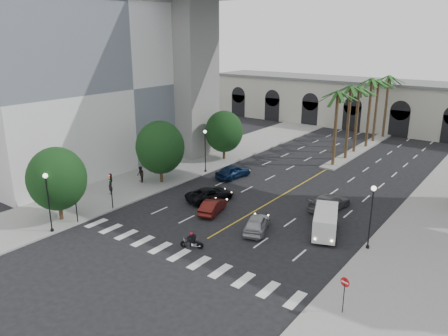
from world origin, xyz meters
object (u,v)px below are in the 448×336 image
Objects in this scene: lamp_post_left_far at (205,147)px; traffic_signal_far at (111,185)px; motorcycle_rider at (192,241)px; car_c at (210,194)px; lamp_post_right at (371,212)px; pedestrian_a at (110,187)px; car_a at (257,223)px; car_d at (329,202)px; cargo_van at (325,222)px; lamp_post_left_near at (48,198)px; car_b at (213,206)px; pedestrian_b at (141,175)px; traffic_signal_near at (75,197)px; do_not_enter_sign at (345,288)px; car_e at (233,171)px.

lamp_post_left_far reaches higher than traffic_signal_far.
car_c is at bearing 96.26° from motorcycle_rider.
lamp_post_right reaches higher than pedestrian_a.
lamp_post_left_far reaches higher than car_a.
car_d reaches higher than car_c.
car_c is at bearing 35.22° from car_d.
cargo_van is 3.16× the size of pedestrian_a.
lamp_post_left_near is at bearing -57.52° from pedestrian_a.
car_c is (6.27, -7.06, -2.53)m from lamp_post_left_far.
lamp_post_left_far is 1.31× the size of car_b.
lamp_post_right reaches higher than pedestrian_b.
car_a is (2.43, 5.65, 0.12)m from motorcycle_rider.
motorcycle_rider is 1.06× the size of pedestrian_a.
car_b is at bearing 31.57° from traffic_signal_far.
traffic_signal_near is 23.69m from car_d.
car_c is 2.65× the size of pedestrian_b.
lamp_post_left_far is at bearing 101.59° from motorcycle_rider.
traffic_signal_near reaches higher than car_d.
car_a is 1.70× the size of do_not_enter_sign.
lamp_post_right is at bearing 174.32° from car_a.
cargo_van is (18.85, 7.02, -1.32)m from traffic_signal_far.
motorcycle_rider is at bearing 99.30° from car_b.
do_not_enter_sign is (5.45, -9.69, 0.66)m from cargo_van.
car_d is (-5.85, 6.06, -2.47)m from lamp_post_right.
traffic_signal_far is at bearing 46.29° from car_d.
car_c reaches higher than motorcycle_rider.
car_e is (-4.55, 9.79, 0.13)m from car_b.
pedestrian_a is (-9.38, -4.99, 0.30)m from car_c.
pedestrian_a is (-22.06, -4.58, -0.19)m from cargo_van.
lamp_post_right is 1.47× the size of traffic_signal_near.
lamp_post_left_far is at bearing 88.86° from pedestrian_a.
lamp_post_left_far reaches higher than pedestrian_b.
traffic_signal_far is (-22.70, -6.50, -0.71)m from lamp_post_right.
car_d is at bearing 44.73° from motorcycle_rider.
lamp_post_right is 1.47× the size of traffic_signal_far.
lamp_post_left_near reaches higher than car_e.
lamp_post_left_near reaches higher than car_b.
motorcycle_rider is 18.10m from car_e.
lamp_post_right is 23.62m from traffic_signal_far.
traffic_signal_near reaches higher than cargo_van.
traffic_signal_near is 16.16m from car_a.
lamp_post_right is 1.07× the size of car_c.
lamp_post_left_far is 3.01× the size of motorcycle_rider.
car_b is 11.83m from pedestrian_a.
car_d is at bearing -134.12° from car_c.
lamp_post_right is at bearing 22.21° from pedestrian_a.
traffic_signal_near reaches higher than do_not_enter_sign.
pedestrian_a is 4.52m from pedestrian_b.
do_not_enter_sign is (24.30, -2.67, -0.66)m from traffic_signal_far.
traffic_signal_near is at bearing 9.99° from car_a.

